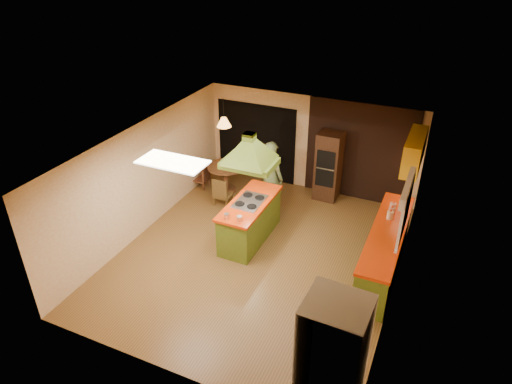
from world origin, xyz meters
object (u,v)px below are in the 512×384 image
at_px(kitchen_island, 250,220).
at_px(refrigerator, 332,360).
at_px(canister_large, 393,207).
at_px(wall_oven, 328,166).
at_px(man, 271,177).
at_px(dining_table, 226,173).

bearing_deg(kitchen_island, refrigerator, -50.35).
bearing_deg(canister_large, kitchen_island, -162.63).
bearing_deg(wall_oven, man, -131.10).
xyz_separation_m(man, wall_oven, (1.07, 1.17, -0.02)).
height_order(kitchen_island, wall_oven, wall_oven).
bearing_deg(canister_large, refrigerator, -91.20).
bearing_deg(refrigerator, wall_oven, 108.83).
xyz_separation_m(kitchen_island, canister_large, (2.82, 0.88, 0.54)).
bearing_deg(man, dining_table, -2.60).
height_order(refrigerator, canister_large, refrigerator).
relative_size(kitchen_island, canister_large, 9.73).
relative_size(kitchen_island, wall_oven, 1.07).
relative_size(dining_table, canister_large, 4.82).
distance_m(kitchen_island, refrigerator, 4.36).
height_order(wall_oven, canister_large, wall_oven).
height_order(man, refrigerator, refrigerator).
relative_size(refrigerator, dining_table, 2.11).
xyz_separation_m(wall_oven, canister_large, (1.81, -1.58, 0.13)).
xyz_separation_m(dining_table, canister_large, (4.31, -0.86, 0.52)).
height_order(kitchen_island, canister_large, canister_large).
xyz_separation_m(refrigerator, canister_large, (0.09, 4.24, 0.03)).
bearing_deg(man, kitchen_island, 106.77).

